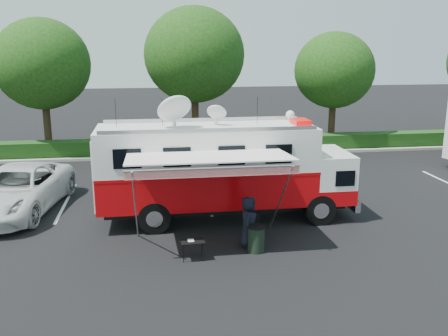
# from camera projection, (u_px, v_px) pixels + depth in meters

# --- Properties ---
(ground_plane) EXTENTS (120.00, 120.00, 0.00)m
(ground_plane) POSITION_uv_depth(u_px,v_px,m) (226.00, 218.00, 19.44)
(ground_plane) COLOR black
(ground_plane) RESTS_ON ground
(back_border) EXTENTS (60.00, 6.14, 8.87)m
(back_border) POSITION_uv_depth(u_px,v_px,m) (213.00, 70.00, 30.77)
(back_border) COLOR #9E998E
(back_border) RESTS_ON ground_plane
(stall_lines) EXTENTS (24.12, 5.50, 0.01)m
(stall_lines) POSITION_uv_depth(u_px,v_px,m) (205.00, 196.00, 22.25)
(stall_lines) COLOR silver
(stall_lines) RESTS_ON ground_plane
(command_truck) EXTENTS (9.71, 2.67, 4.67)m
(command_truck) POSITION_uv_depth(u_px,v_px,m) (224.00, 169.00, 18.94)
(command_truck) COLOR black
(command_truck) RESTS_ON ground_plane
(awning) EXTENTS (5.30, 2.73, 3.20)m
(awning) POSITION_uv_depth(u_px,v_px,m) (209.00, 160.00, 15.91)
(awning) COLOR silver
(awning) RESTS_ON ground_plane
(white_suv) EXTENTS (4.08, 6.98, 1.83)m
(white_suv) POSITION_uv_depth(u_px,v_px,m) (18.00, 211.00, 20.23)
(white_suv) COLOR silver
(white_suv) RESTS_ON ground_plane
(person) EXTENTS (0.78, 0.98, 1.75)m
(person) POSITION_uv_depth(u_px,v_px,m) (248.00, 247.00, 16.73)
(person) COLOR black
(person) RESTS_ON ground_plane
(folding_table) EXTENTS (0.77, 0.57, 0.63)m
(folding_table) POSITION_uv_depth(u_px,v_px,m) (193.00, 242.00, 15.60)
(folding_table) COLOR black
(folding_table) RESTS_ON ground_plane
(folding_chair) EXTENTS (0.55, 0.57, 1.04)m
(folding_chair) POSITION_uv_depth(u_px,v_px,m) (253.00, 227.00, 16.78)
(folding_chair) COLOR black
(folding_chair) RESTS_ON ground_plane
(trash_bin) EXTENTS (0.59, 0.59, 0.88)m
(trash_bin) POSITION_uv_depth(u_px,v_px,m) (256.00, 239.00, 16.24)
(trash_bin) COLOR black
(trash_bin) RESTS_ON ground_plane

